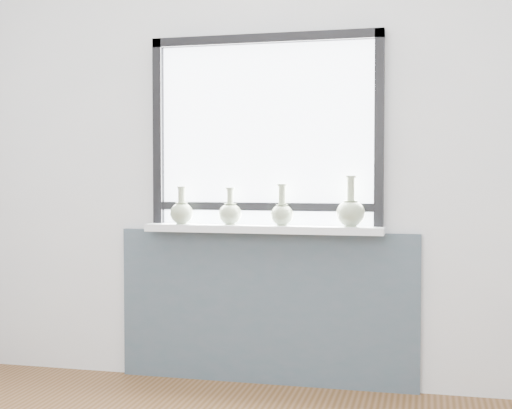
% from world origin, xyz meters
% --- Properties ---
extents(back_wall, '(3.60, 0.02, 2.60)m').
position_xyz_m(back_wall, '(0.00, 1.81, 1.30)').
color(back_wall, silver).
rests_on(back_wall, ground).
extents(apron_panel, '(1.70, 0.03, 0.86)m').
position_xyz_m(apron_panel, '(0.00, 1.78, 0.43)').
color(apron_panel, '#434D5B').
rests_on(apron_panel, ground).
extents(windowsill, '(1.32, 0.18, 0.04)m').
position_xyz_m(windowsill, '(0.00, 1.71, 0.88)').
color(windowsill, silver).
rests_on(windowsill, apron_panel).
extents(window, '(1.30, 0.06, 1.05)m').
position_xyz_m(window, '(0.00, 1.77, 1.44)').
color(window, black).
rests_on(window, windowsill).
extents(vase_a, '(0.13, 0.13, 0.21)m').
position_xyz_m(vase_a, '(-0.46, 1.69, 0.97)').
color(vase_a, '#97A984').
rests_on(vase_a, windowsill).
extents(vase_b, '(0.13, 0.13, 0.21)m').
position_xyz_m(vase_b, '(-0.19, 1.71, 0.97)').
color(vase_b, '#97A984').
rests_on(vase_b, windowsill).
extents(vase_c, '(0.13, 0.13, 0.23)m').
position_xyz_m(vase_c, '(0.11, 1.70, 0.97)').
color(vase_c, '#97A984').
rests_on(vase_c, windowsill).
extents(vase_d, '(0.15, 0.15, 0.27)m').
position_xyz_m(vase_d, '(0.48, 1.71, 0.98)').
color(vase_d, '#97A984').
rests_on(vase_d, windowsill).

